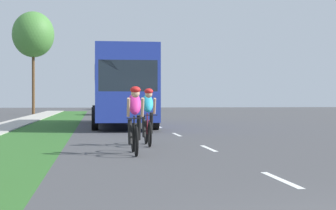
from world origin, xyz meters
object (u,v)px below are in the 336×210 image
object	(u,v)px
cyclist_lead	(135,120)
street_tree_far	(33,35)
bus_blue	(121,85)
suv_black	(136,102)
cyclist_trailing	(148,116)
pickup_silver	(113,105)
sedan_white	(105,103)

from	to	relation	value
cyclist_lead	street_tree_far	bearing A→B (deg)	100.03
street_tree_far	bus_blue	bearing A→B (deg)	-72.65
cyclist_lead	suv_black	bearing A→B (deg)	85.74
cyclist_trailing	suv_black	bearing A→B (deg)	86.21
pickup_silver	suv_black	world-z (taller)	suv_black
bus_blue	street_tree_far	xyz separation A→B (m)	(-6.40, 20.50, 4.72)
cyclist_lead	sedan_white	bearing A→B (deg)	89.74
suv_black	sedan_white	distance (m)	11.48
cyclist_lead	sedan_white	size ratio (longest dim) A/B	0.40
street_tree_far	pickup_silver	bearing A→B (deg)	-15.59
pickup_silver	street_tree_far	distance (m)	9.04
sedan_white	bus_blue	bearing A→B (deg)	-89.91
cyclist_lead	pickup_silver	world-z (taller)	pickup_silver
cyclist_trailing	street_tree_far	size ratio (longest dim) A/B	0.20
cyclist_lead	pickup_silver	distance (m)	32.51
pickup_silver	sedan_white	xyz separation A→B (m)	(-0.28, 24.16, -0.06)
cyclist_trailing	sedan_white	world-z (taller)	cyclist_trailing
suv_black	sedan_white	bearing A→B (deg)	105.89
cyclist_lead	suv_black	size ratio (longest dim) A/B	0.37
pickup_silver	suv_black	xyz separation A→B (m)	(2.86, 13.12, 0.12)
bus_blue	suv_black	xyz separation A→B (m)	(3.07, 31.78, -1.03)
bus_blue	street_tree_far	bearing A→B (deg)	107.35
suv_black	street_tree_far	world-z (taller)	street_tree_far
cyclist_trailing	bus_blue	world-z (taller)	bus_blue
cyclist_trailing	cyclist_lead	bearing A→B (deg)	-102.71
cyclist_trailing	street_tree_far	xyz separation A→B (m)	(-6.61, 31.98, 5.89)
cyclist_trailing	suv_black	distance (m)	43.35
bus_blue	pickup_silver	xyz separation A→B (m)	(0.21, 18.65, -1.15)
street_tree_far	suv_black	bearing A→B (deg)	49.96
suv_black	street_tree_far	bearing A→B (deg)	-130.04
cyclist_trailing	suv_black	xyz separation A→B (m)	(2.86, 43.26, 0.14)
sedan_white	street_tree_far	xyz separation A→B (m)	(-6.33, -22.31, 5.93)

